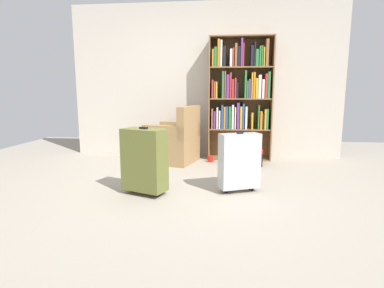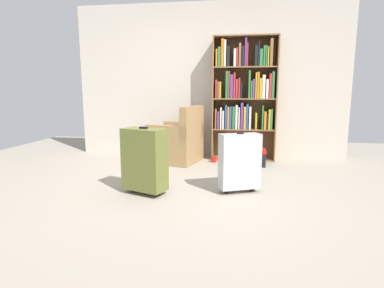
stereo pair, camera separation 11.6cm
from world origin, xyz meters
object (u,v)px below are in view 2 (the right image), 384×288
(armchair, at_px, (178,142))
(mug, at_px, (214,159))
(storage_box, at_px, (250,157))
(bookshelf, at_px, (244,93))
(suitcase_silver, at_px, (240,161))
(suitcase_olive, at_px, (144,159))

(armchair, xyz_separation_m, mug, (0.58, 0.06, -0.27))
(mug, xyz_separation_m, storage_box, (0.57, -0.13, 0.09))
(bookshelf, xyz_separation_m, suitcase_silver, (-0.07, -1.78, -0.75))
(suitcase_silver, bearing_deg, bookshelf, 87.87)
(suitcase_silver, bearing_deg, armchair, 124.44)
(armchair, bearing_deg, storage_box, -3.71)
(bookshelf, relative_size, suitcase_olive, 2.67)
(armchair, relative_size, mug, 7.50)
(armchair, relative_size, suitcase_olive, 1.20)
(storage_box, height_order, suitcase_olive, suitcase_olive)
(suitcase_olive, distance_m, suitcase_silver, 1.05)
(suitcase_olive, relative_size, suitcase_silver, 1.09)
(armchair, bearing_deg, suitcase_olive, -92.22)
(storage_box, xyz_separation_m, suitcase_silver, (-0.18, -1.34, 0.22))
(armchair, distance_m, mug, 0.64)
(bookshelf, distance_m, suitcase_silver, 1.94)
(bookshelf, height_order, suitcase_silver, bookshelf)
(storage_box, relative_size, suitcase_silver, 0.67)
(mug, xyz_separation_m, suitcase_olive, (-0.64, -1.67, 0.34))
(mug, relative_size, storage_box, 0.26)
(bookshelf, height_order, suitcase_olive, bookshelf)
(suitcase_olive, bearing_deg, mug, 68.96)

